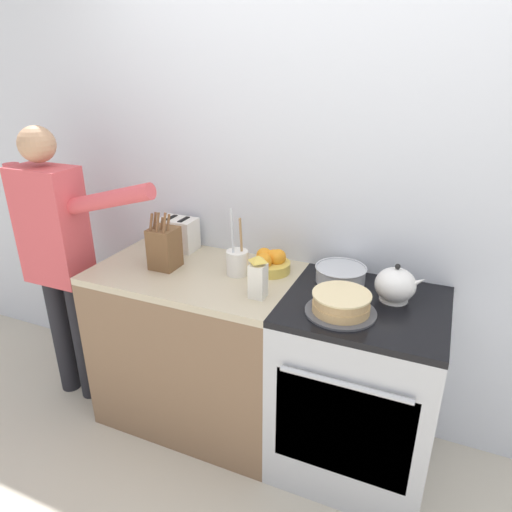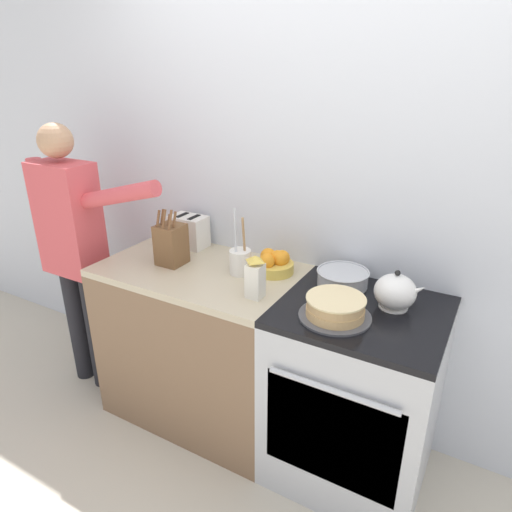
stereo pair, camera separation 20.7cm
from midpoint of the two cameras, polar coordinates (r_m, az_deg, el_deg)
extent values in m
plane|color=beige|center=(2.42, 4.86, -27.36)|extent=(16.00, 16.00, 0.00)
cube|color=silver|center=(2.23, 13.17, 7.95)|extent=(8.00, 0.04, 2.60)
cube|color=brown|center=(2.55, -4.28, -11.07)|extent=(1.01, 0.63, 0.86)
cube|color=#BCAD8E|center=(2.33, -4.60, -1.92)|extent=(1.01, 0.63, 0.03)
cube|color=#B7BABF|center=(2.28, 14.84, -16.67)|extent=(0.70, 0.63, 0.87)
cube|color=black|center=(2.03, 12.35, -21.30)|extent=(0.57, 0.01, 0.48)
cylinder|color=#B7BABF|center=(1.85, 12.77, -16.16)|extent=(0.53, 0.02, 0.02)
cube|color=black|center=(2.03, 16.11, -6.82)|extent=(0.70, 0.63, 0.03)
cylinder|color=#4C4C51|center=(1.93, 12.90, -7.44)|extent=(0.30, 0.30, 0.01)
cylinder|color=tan|center=(1.91, 12.97, -6.84)|extent=(0.24, 0.24, 0.04)
cylinder|color=tan|center=(1.90, 13.06, -5.87)|extent=(0.23, 0.23, 0.04)
cylinder|color=beige|center=(1.89, 13.12, -5.28)|extent=(0.24, 0.24, 0.01)
cylinder|color=white|center=(2.07, 19.58, -6.03)|extent=(0.12, 0.12, 0.01)
ellipsoid|color=white|center=(2.04, 19.84, -4.28)|extent=(0.18, 0.18, 0.15)
cone|color=white|center=(2.02, 22.25, -4.09)|extent=(0.09, 0.04, 0.08)
sphere|color=black|center=(2.00, 20.17, -2.07)|extent=(0.02, 0.02, 0.02)
cylinder|color=#B7BABF|center=(2.18, 13.47, -2.84)|extent=(0.23, 0.23, 0.07)
torus|color=#B7BABF|center=(2.17, 13.57, -1.95)|extent=(0.24, 0.24, 0.01)
cube|color=brown|center=(2.35, -8.10, 1.38)|extent=(0.13, 0.13, 0.21)
cylinder|color=brown|center=(2.30, -9.62, 4.61)|extent=(0.01, 0.04, 0.08)
cylinder|color=brown|center=(2.27, -8.88, 4.57)|extent=(0.01, 0.04, 0.09)
cylinder|color=brown|center=(2.25, -8.10, 4.46)|extent=(0.01, 0.04, 0.10)
cylinder|color=brown|center=(2.32, -9.15, 4.79)|extent=(0.01, 0.04, 0.08)
cylinder|color=brown|center=(2.30, -8.31, 4.43)|extent=(0.01, 0.03, 0.06)
cylinder|color=brown|center=(2.28, -7.59, 4.50)|extent=(0.01, 0.04, 0.08)
cylinder|color=silver|center=(2.23, 0.68, -0.80)|extent=(0.11, 0.11, 0.12)
cylinder|color=#A37A51|center=(2.18, 1.22, 1.73)|extent=(0.02, 0.04, 0.25)
cylinder|color=#B7BABF|center=(2.18, 0.14, 2.19)|extent=(0.04, 0.05, 0.29)
cylinder|color=gold|center=(2.27, 4.88, -1.50)|extent=(0.20, 0.20, 0.05)
sphere|color=orange|center=(2.22, 4.05, -0.71)|extent=(0.08, 0.08, 0.08)
sphere|color=orange|center=(2.26, 5.90, -0.29)|extent=(0.08, 0.08, 0.08)
sphere|color=orange|center=(2.26, 5.35, -0.30)|extent=(0.08, 0.08, 0.08)
sphere|color=orange|center=(2.28, 4.15, -0.05)|extent=(0.08, 0.08, 0.08)
sphere|color=orange|center=(2.25, 5.69, -0.42)|extent=(0.08, 0.08, 0.08)
cube|color=silver|center=(2.58, -6.11, 3.04)|extent=(0.20, 0.13, 0.18)
cube|color=black|center=(2.57, -6.93, 5.09)|extent=(0.02, 0.09, 0.00)
cube|color=black|center=(2.52, -5.45, 4.83)|extent=(0.02, 0.09, 0.00)
cube|color=black|center=(2.63, -8.08, 4.15)|extent=(0.02, 0.02, 0.01)
cube|color=white|center=(2.00, 2.87, -3.20)|extent=(0.07, 0.07, 0.16)
pyramid|color=#E0BC4C|center=(1.96, 2.93, -0.39)|extent=(0.07, 0.07, 0.03)
cylinder|color=black|center=(3.00, -19.57, -8.02)|extent=(0.11, 0.11, 0.76)
cylinder|color=black|center=(2.89, -17.43, -8.94)|extent=(0.11, 0.11, 0.76)
cube|color=#D14C51|center=(2.67, -20.36, 4.32)|extent=(0.34, 0.20, 0.62)
cylinder|color=#D14C51|center=(2.81, -23.32, 5.80)|extent=(0.08, 0.08, 0.53)
cylinder|color=#D14C51|center=(2.34, -14.54, 7.31)|extent=(0.53, 0.08, 0.21)
sphere|color=tan|center=(2.58, -21.67, 13.24)|extent=(0.18, 0.18, 0.18)
camera|label=1|loc=(0.10, -87.14, 1.21)|focal=32.00mm
camera|label=2|loc=(0.10, 92.86, -1.21)|focal=32.00mm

